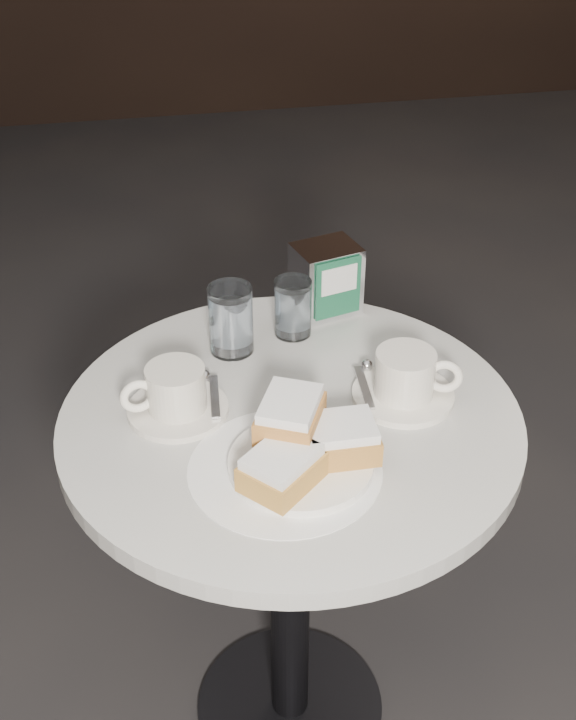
# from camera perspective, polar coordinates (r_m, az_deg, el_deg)

# --- Properties ---
(ground) EXTENTS (7.00, 7.00, 0.00)m
(ground) POSITION_cam_1_polar(r_m,az_deg,el_deg) (1.91, 0.12, -21.33)
(ground) COLOR black
(ground) RESTS_ON ground
(cafe_table) EXTENTS (0.70, 0.70, 0.74)m
(cafe_table) POSITION_cam_1_polar(r_m,az_deg,el_deg) (1.49, 0.15, -9.44)
(cafe_table) COLOR black
(cafe_table) RESTS_ON ground
(sugar_spill) EXTENTS (0.33, 0.33, 0.00)m
(sugar_spill) POSITION_cam_1_polar(r_m,az_deg,el_deg) (1.26, -0.20, -6.92)
(sugar_spill) COLOR white
(sugar_spill) RESTS_ON cafe_table
(beignet_plate) EXTENTS (0.27, 0.27, 0.10)m
(beignet_plate) POSITION_cam_1_polar(r_m,az_deg,el_deg) (1.24, 0.96, -5.61)
(beignet_plate) COLOR white
(beignet_plate) RESTS_ON cafe_table
(coffee_cup_left) EXTENTS (0.18, 0.18, 0.08)m
(coffee_cup_left) POSITION_cam_1_polar(r_m,az_deg,el_deg) (1.35, -7.13, -2.14)
(coffee_cup_left) COLOR silver
(coffee_cup_left) RESTS_ON cafe_table
(coffee_cup_right) EXTENTS (0.20, 0.20, 0.08)m
(coffee_cup_right) POSITION_cam_1_polar(r_m,az_deg,el_deg) (1.38, 7.43, -1.22)
(coffee_cup_right) COLOR silver
(coffee_cup_right) RESTS_ON cafe_table
(water_glass_left) EXTENTS (0.09, 0.09, 0.12)m
(water_glass_left) POSITION_cam_1_polar(r_m,az_deg,el_deg) (1.48, -3.63, 2.51)
(water_glass_left) COLOR white
(water_glass_left) RESTS_ON cafe_table
(water_glass_right) EXTENTS (0.08, 0.08, 0.10)m
(water_glass_right) POSITION_cam_1_polar(r_m,az_deg,el_deg) (1.52, 0.31, 3.29)
(water_glass_right) COLOR white
(water_glass_right) RESTS_ON cafe_table
(napkin_dispenser) EXTENTS (0.13, 0.11, 0.13)m
(napkin_dispenser) POSITION_cam_1_polar(r_m,az_deg,el_deg) (1.58, 2.43, 5.13)
(napkin_dispenser) COLOR white
(napkin_dispenser) RESTS_ON cafe_table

